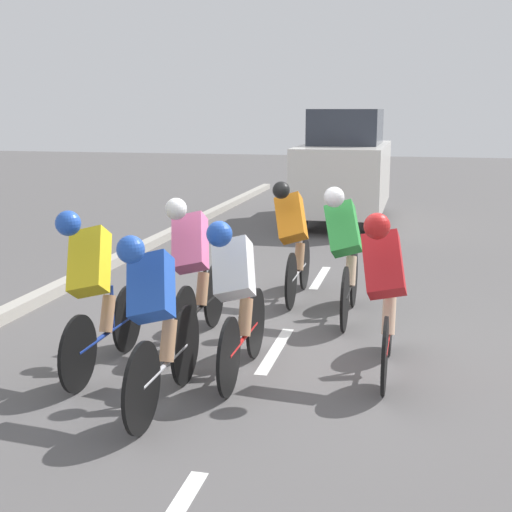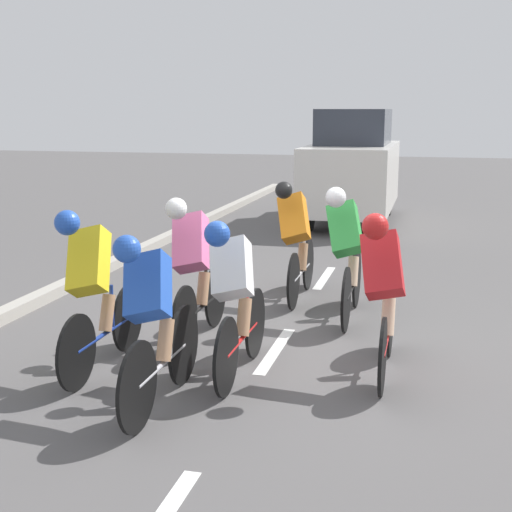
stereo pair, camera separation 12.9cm
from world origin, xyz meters
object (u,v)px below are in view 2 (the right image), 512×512
object	(u,v)px
cyclist_blue	(153,318)
cyclist_pink	(194,267)
cyclist_green	(347,250)
cyclist_white	(235,295)
cyclist_red	(383,290)
cyclist_yellow	(93,286)
cyclist_orange	(296,238)
support_car	(353,167)

from	to	relation	value
cyclist_blue	cyclist_pink	size ratio (longest dim) A/B	0.99
cyclist_green	cyclist_white	bearing A→B (deg)	70.01
cyclist_blue	cyclist_green	size ratio (longest dim) A/B	0.97
cyclist_red	cyclist_yellow	bearing A→B (deg)	11.31
cyclist_white	cyclist_red	xyz separation A→B (m)	(-1.26, -0.34, 0.04)
cyclist_blue	cyclist_white	xyz separation A→B (m)	(-0.44, -0.81, 0.01)
cyclist_orange	cyclist_green	bearing A→B (deg)	135.04
cyclist_red	cyclist_orange	bearing A→B (deg)	-62.52
cyclist_yellow	cyclist_blue	bearing A→B (deg)	142.36
cyclist_pink	support_car	distance (m)	8.40
cyclist_blue	support_car	size ratio (longest dim) A/B	0.42
cyclist_blue	cyclist_green	distance (m)	3.06
cyclist_yellow	cyclist_pink	world-z (taller)	cyclist_pink
support_car	cyclist_blue	bearing A→B (deg)	87.73
cyclist_yellow	cyclist_pink	xyz separation A→B (m)	(-0.60, -1.02, -0.01)
cyclist_pink	cyclist_red	world-z (taller)	cyclist_pink
cyclist_green	cyclist_pink	distance (m)	1.82
cyclist_yellow	cyclist_red	bearing A→B (deg)	-168.69
cyclist_red	cyclist_white	bearing A→B (deg)	15.27
cyclist_yellow	cyclist_green	xyz separation A→B (m)	(-2.01, -2.18, 0.01)
cyclist_blue	support_car	bearing A→B (deg)	-92.27
cyclist_pink	support_car	bearing A→B (deg)	-94.30
cyclist_yellow	cyclist_red	distance (m)	2.58
cyclist_yellow	cyclist_green	bearing A→B (deg)	-132.61
cyclist_blue	cyclist_yellow	xyz separation A→B (m)	(0.83, -0.64, 0.05)
cyclist_orange	cyclist_white	world-z (taller)	cyclist_orange
cyclist_yellow	support_car	xyz separation A→B (m)	(-1.23, -9.38, 0.36)
cyclist_blue	cyclist_white	size ratio (longest dim) A/B	1.02
cyclist_green	cyclist_red	distance (m)	1.75
cyclist_white	cyclist_red	bearing A→B (deg)	-164.73
cyclist_white	cyclist_red	world-z (taller)	cyclist_red
cyclist_orange	cyclist_pink	world-z (taller)	cyclist_pink
cyclist_orange	cyclist_pink	distance (m)	2.00
cyclist_orange	cyclist_green	world-z (taller)	cyclist_green
cyclist_blue	cyclist_red	world-z (taller)	cyclist_red
cyclist_blue	cyclist_orange	bearing A→B (deg)	-97.35
cyclist_orange	cyclist_blue	bearing A→B (deg)	82.65
cyclist_blue	support_car	world-z (taller)	support_car
cyclist_yellow	cyclist_white	size ratio (longest dim) A/B	1.03
cyclist_white	cyclist_pink	xyz separation A→B (m)	(0.67, -0.85, 0.03)
cyclist_yellow	cyclist_white	distance (m)	1.28
cyclist_orange	cyclist_green	size ratio (longest dim) A/B	0.98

